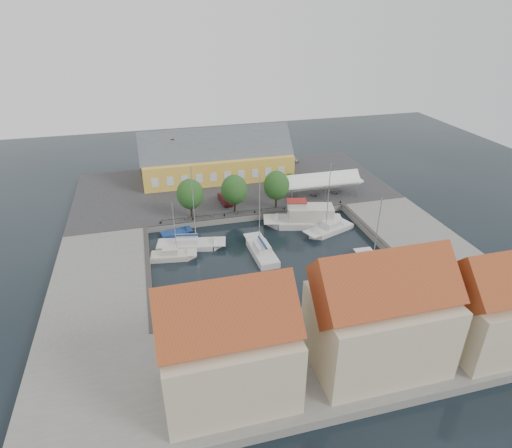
{
  "coord_description": "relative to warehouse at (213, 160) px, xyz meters",
  "views": [
    {
      "loc": [
        -14.45,
        -49.38,
        31.54
      ],
      "look_at": [
        0.0,
        6.0,
        1.5
      ],
      "focal_mm": 30.0,
      "sensor_mm": 36.0,
      "label": 1
    }
  ],
  "objects": [
    {
      "name": "ground",
      "position": [
        2.6,
        -28.36,
        -4.43
      ],
      "size": [
        140.0,
        140.0,
        0.0
      ],
      "primitive_type": "plane",
      "color": "black",
      "rests_on": "ground"
    },
    {
      "name": "north_quay",
      "position": [
        2.6,
        -5.36,
        -3.93
      ],
      "size": [
        56.0,
        26.0,
        1.0
      ],
      "primitive_type": "cube",
      "color": "#2D2D30",
      "rests_on": "ground"
    },
    {
      "name": "west_quay",
      "position": [
        -19.4,
        -30.36,
        -3.93
      ],
      "size": [
        12.0,
        24.0,
        1.0
      ],
      "primitive_type": "cube",
      "color": "slate",
      "rests_on": "ground"
    },
    {
      "name": "east_quay",
      "position": [
        24.6,
        -30.36,
        -3.93
      ],
      "size": [
        12.0,
        24.0,
        1.0
      ],
      "primitive_type": "cube",
      "color": "slate",
      "rests_on": "ground"
    },
    {
      "name": "south_bank",
      "position": [
        2.6,
        -49.36,
        -3.93
      ],
      "size": [
        56.0,
        14.0,
        1.0
      ],
      "primitive_type": "cube",
      "color": "slate",
      "rests_on": "ground"
    },
    {
      "name": "quay_edge_fittings",
      "position": [
        2.62,
        -23.61,
        -3.37
      ],
      "size": [
        56.0,
        24.72,
        0.4
      ],
      "color": "#383533",
      "rests_on": "north_quay"
    },
    {
      "name": "warehouse",
      "position": [
        0.0,
        0.0,
        0.0
      ],
      "size": [
        28.56,
        14.0,
        9.55
      ],
      "color": "gold",
      "rests_on": "north_quay"
    },
    {
      "name": "tent_canopy",
      "position": [
        16.6,
        -13.86,
        -0.74
      ],
      "size": [
        14.0,
        4.0,
        2.83
      ],
      "color": "white",
      "rests_on": "north_quay"
    },
    {
      "name": "quay_trees",
      "position": [
        0.6,
        -16.36,
        0.45
      ],
      "size": [
        18.2,
        4.2,
        6.3
      ],
      "color": "black",
      "rests_on": "north_quay"
    },
    {
      "name": "car_silver",
      "position": [
        16.76,
        3.4,
        -2.77
      ],
      "size": [
        4.18,
        2.79,
        1.32
      ],
      "primitive_type": "imported",
      "rotation": [
        0.0,
        0.0,
        1.92
      ],
      "color": "#9B9CA2",
      "rests_on": "north_quay"
    },
    {
      "name": "car_red",
      "position": [
        -0.27,
        -12.65,
        -2.7
      ],
      "size": [
        1.99,
        4.57,
        1.46
      ],
      "primitive_type": "imported",
      "rotation": [
        0.0,
        0.0,
        0.1
      ],
      "color": "#511219",
      "rests_on": "north_quay"
    },
    {
      "name": "center_sailboat",
      "position": [
        1.74,
        -28.54,
        -4.06
      ],
      "size": [
        3.07,
        9.04,
        12.24
      ],
      "color": "silver",
      "rests_on": "ground"
    },
    {
      "name": "trawler",
      "position": [
        10.91,
        -21.85,
        -3.41
      ],
      "size": [
        12.9,
        6.55,
        5.0
      ],
      "color": "silver",
      "rests_on": "ground"
    },
    {
      "name": "east_boat_a",
      "position": [
        13.63,
        -24.76,
        -4.17
      ],
      "size": [
        8.62,
        5.44,
        11.72
      ],
      "color": "silver",
      "rests_on": "ground"
    },
    {
      "name": "east_boat_c",
      "position": [
        15.28,
        -35.98,
        -4.17
      ],
      "size": [
        2.93,
        8.35,
        10.55
      ],
      "color": "silver",
      "rests_on": "ground"
    },
    {
      "name": "west_boat_a",
      "position": [
        -7.74,
        -24.05,
        -4.16
      ],
      "size": [
        10.18,
        4.65,
        12.92
      ],
      "color": "silver",
      "rests_on": "ground"
    },
    {
      "name": "west_boat_b",
      "position": [
        -10.35,
        -26.5,
        -4.17
      ],
      "size": [
        6.55,
        2.97,
        8.97
      ],
      "color": "beige",
      "rests_on": "ground"
    },
    {
      "name": "launch_sw",
      "position": [
        -11.04,
        -37.54,
        -4.34
      ],
      "size": [
        4.89,
        4.3,
        0.98
      ],
      "color": "silver",
      "rests_on": "ground"
    },
    {
      "name": "launch_nw",
      "position": [
        -9.32,
        -19.8,
        -4.34
      ],
      "size": [
        4.98,
        2.77,
        0.88
      ],
      "color": "navy",
      "rests_on": "ground"
    },
    {
      "name": "townhouses",
      "position": [
        4.52,
        -51.6,
        1.4
      ],
      "size": [
        36.3,
        8.5,
        12.0
      ],
      "color": "#C5B297",
      "rests_on": "south_bank"
    }
  ]
}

